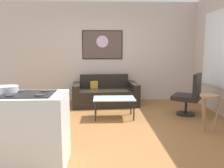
{
  "coord_description": "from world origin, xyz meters",
  "views": [
    {
      "loc": [
        -0.09,
        -4.28,
        1.47
      ],
      "look_at": [
        0.14,
        0.9,
        0.7
      ],
      "focal_mm": 37.19,
      "sensor_mm": 36.0,
      "label": 1
    }
  ],
  "objects_px": {
    "armchair": "(190,95)",
    "mixing_bowl": "(7,90)",
    "couch": "(105,95)",
    "bar_stool": "(209,103)",
    "wall_painting": "(102,45)",
    "coffee_table": "(114,100)"
  },
  "relations": [
    {
      "from": "couch",
      "to": "coffee_table",
      "type": "height_order",
      "value": "couch"
    },
    {
      "from": "coffee_table",
      "to": "couch",
      "type": "bearing_deg",
      "value": 98.15
    },
    {
      "from": "bar_stool",
      "to": "couch",
      "type": "bearing_deg",
      "value": 129.87
    },
    {
      "from": "armchair",
      "to": "mixing_bowl",
      "type": "distance_m",
      "value": 3.82
    },
    {
      "from": "mixing_bowl",
      "to": "coffee_table",
      "type": "bearing_deg",
      "value": 53.31
    },
    {
      "from": "coffee_table",
      "to": "bar_stool",
      "type": "height_order",
      "value": "bar_stool"
    },
    {
      "from": "couch",
      "to": "armchair",
      "type": "bearing_deg",
      "value": -30.51
    },
    {
      "from": "bar_stool",
      "to": "mixing_bowl",
      "type": "xyz_separation_m",
      "value": [
        -3.1,
        -1.0,
        0.44
      ]
    },
    {
      "from": "armchair",
      "to": "couch",
      "type": "bearing_deg",
      "value": 149.49
    },
    {
      "from": "coffee_table",
      "to": "bar_stool",
      "type": "bearing_deg",
      "value": -30.2
    },
    {
      "from": "wall_painting",
      "to": "bar_stool",
      "type": "bearing_deg",
      "value": -55.38
    },
    {
      "from": "couch",
      "to": "mixing_bowl",
      "type": "distance_m",
      "value": 3.5
    },
    {
      "from": "couch",
      "to": "wall_painting",
      "type": "relative_size",
      "value": 1.55
    },
    {
      "from": "couch",
      "to": "mixing_bowl",
      "type": "height_order",
      "value": "mixing_bowl"
    },
    {
      "from": "couch",
      "to": "mixing_bowl",
      "type": "relative_size",
      "value": 6.41
    },
    {
      "from": "armchair",
      "to": "wall_painting",
      "type": "height_order",
      "value": "wall_painting"
    },
    {
      "from": "mixing_bowl",
      "to": "bar_stool",
      "type": "bearing_deg",
      "value": 17.95
    },
    {
      "from": "coffee_table",
      "to": "mixing_bowl",
      "type": "height_order",
      "value": "mixing_bowl"
    },
    {
      "from": "couch",
      "to": "armchair",
      "type": "distance_m",
      "value": 2.2
    },
    {
      "from": "armchair",
      "to": "wall_painting",
      "type": "relative_size",
      "value": 0.83
    },
    {
      "from": "couch",
      "to": "coffee_table",
      "type": "bearing_deg",
      "value": -81.85
    },
    {
      "from": "couch",
      "to": "mixing_bowl",
      "type": "xyz_separation_m",
      "value": [
        -1.29,
        -3.18,
        0.7
      ]
    }
  ]
}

